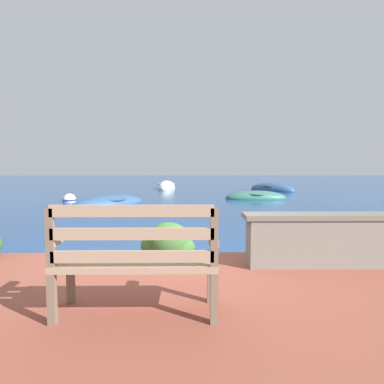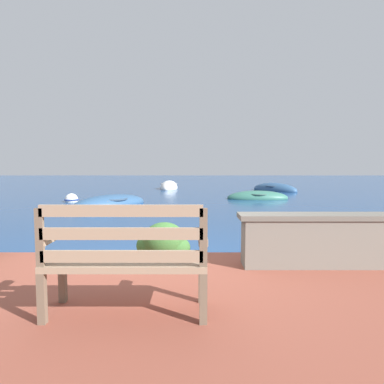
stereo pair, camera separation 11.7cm
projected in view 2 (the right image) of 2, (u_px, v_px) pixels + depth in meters
ground_plane at (156, 268)px, 4.79m from camera, size 80.00×80.00×0.00m
park_bench at (125, 257)px, 2.76m from camera, size 1.31×0.48×0.93m
stone_wall at (335, 240)px, 4.13m from camera, size 2.37×0.39×0.64m
hedge_clump_left at (162, 243)px, 4.43m from camera, size 0.71×0.51×0.48m
hedge_clump_centre at (328, 244)px, 4.36m from camera, size 0.71×0.51×0.48m
rowboat_nearest at (109, 204)px, 11.99m from camera, size 2.79×3.07×0.68m
rowboat_mid at (256, 198)px, 14.25m from camera, size 2.55×1.03×0.62m
rowboat_far at (273, 190)px, 18.55m from camera, size 2.53×2.72×0.78m
rowboat_outer at (168, 188)px, 20.18m from camera, size 1.11×2.64×0.86m
mooring_buoy at (70, 200)px, 13.16m from camera, size 0.54×0.54×0.49m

